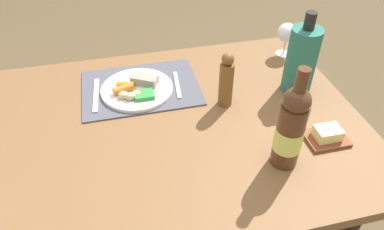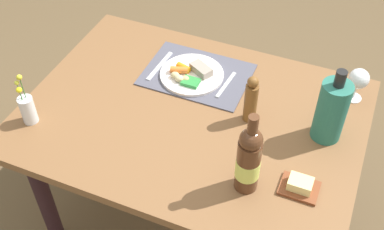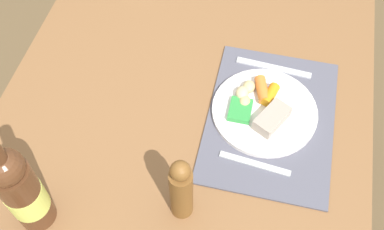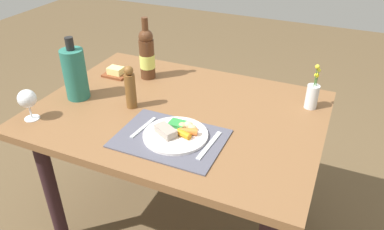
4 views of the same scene
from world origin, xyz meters
TOP-DOWN VIEW (x-y plane):
  - dining_table at (0.00, 0.00)m, footprint 1.30×0.96m
  - placemat at (0.07, -0.22)m, footprint 0.44×0.32m
  - dinner_plate at (0.09, -0.20)m, footprint 0.27×0.27m
  - fork at (-0.07, -0.20)m, footprint 0.03×0.17m
  - knife at (0.24, -0.21)m, footprint 0.03×0.21m
  - wine_glass at (-0.56, -0.33)m, footprint 0.08×0.08m
  - wine_bottle at (-0.30, 0.25)m, footprint 0.08×0.08m
  - pepper_mill at (-0.21, -0.06)m, footprint 0.05×0.05m
  - cooler_bottle at (-0.50, -0.09)m, footprint 0.11×0.11m
  - butter_dish at (-0.47, 0.19)m, footprint 0.13×0.10m

SIDE VIEW (x-z plane):
  - dining_table at x=0.00m, z-range 0.27..1.02m
  - placemat at x=0.07m, z-range 0.75..0.76m
  - fork at x=-0.07m, z-range 0.76..0.76m
  - knife at x=0.24m, z-range 0.76..0.76m
  - dinner_plate at x=0.09m, z-range 0.75..0.79m
  - butter_dish at x=-0.47m, z-range 0.74..0.79m
  - wine_glass at x=-0.56m, z-range 0.78..0.92m
  - pepper_mill at x=-0.21m, z-range 0.74..0.95m
  - cooler_bottle at x=-0.50m, z-range 0.72..1.03m
  - wine_bottle at x=-0.30m, z-range 0.72..1.05m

